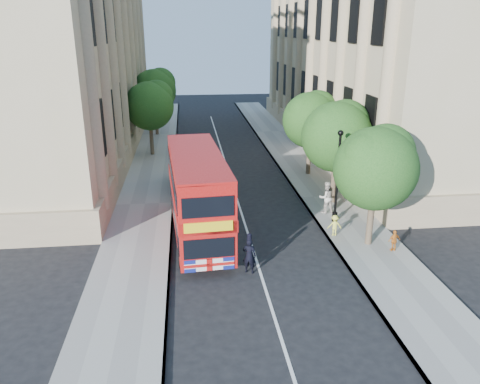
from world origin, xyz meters
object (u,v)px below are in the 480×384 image
object	(u,v)px
lamp_post	(337,180)
box_van	(190,169)
woman_pedestrian	(326,197)
double_decker_bus	(197,193)
police_constable	(249,256)

from	to	relation	value
lamp_post	box_van	size ratio (longest dim) A/B	1.14
box_van	woman_pedestrian	xyz separation A→B (m)	(7.75, -5.95, -0.18)
double_decker_bus	woman_pedestrian	distance (m)	7.87
double_decker_bus	box_van	world-z (taller)	double_decker_bus
lamp_post	woman_pedestrian	xyz separation A→B (m)	(-0.14, 1.31, -1.45)
double_decker_bus	police_constable	distance (m)	4.95
double_decker_bus	lamp_post	bearing A→B (deg)	2.13
lamp_post	double_decker_bus	world-z (taller)	lamp_post
lamp_post	woman_pedestrian	size ratio (longest dim) A/B	2.76
box_van	police_constable	bearing A→B (deg)	-83.16
lamp_post	double_decker_bus	distance (m)	7.64
box_van	double_decker_bus	bearing A→B (deg)	-92.19
police_constable	woman_pedestrian	size ratio (longest dim) A/B	0.88
double_decker_bus	box_van	xyz separation A→B (m)	(-0.29, 8.07, -1.15)
double_decker_bus	woman_pedestrian	size ratio (longest dim) A/B	5.08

